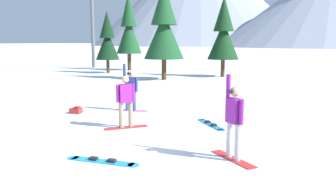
# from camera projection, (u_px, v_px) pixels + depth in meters

# --- Properties ---
(ground_plane) EXTENTS (800.00, 800.00, 0.00)m
(ground_plane) POSITION_uv_depth(u_px,v_px,m) (99.00, 149.00, 9.32)
(ground_plane) COLOR white
(snowboarder_foreground) EXTENTS (1.35, 1.09, 2.06)m
(snowboarder_foreground) POSITION_uv_depth(u_px,v_px,m) (234.00, 120.00, 8.32)
(snowboarder_foreground) COLOR red
(snowboarder_foreground) RESTS_ON ground_plane
(snowboarder_midground) EXTENTS (1.16, 1.27, 1.74)m
(snowboarder_midground) POSITION_uv_depth(u_px,v_px,m) (126.00, 100.00, 11.42)
(snowboarder_midground) COLOR red
(snowboarder_midground) RESTS_ON ground_plane
(snowboarder_background) EXTENTS (1.48, 0.55, 1.94)m
(snowboarder_background) POSITION_uv_depth(u_px,v_px,m) (131.00, 89.00, 14.27)
(snowboarder_background) COLOR pink
(snowboarder_background) RESTS_ON ground_plane
(loose_snowboard_near_right) EXTENTS (1.48, 1.46, 0.09)m
(loose_snowboard_near_right) POSITION_uv_depth(u_px,v_px,m) (211.00, 124.00, 11.96)
(loose_snowboard_near_right) COLOR #1E8CD8
(loose_snowboard_near_right) RESTS_ON ground_plane
(loose_snowboard_near_left) EXTENTS (1.92, 0.55, 0.09)m
(loose_snowboard_near_left) POSITION_uv_depth(u_px,v_px,m) (102.00, 161.00, 8.29)
(loose_snowboard_near_left) COLOR #1E8CD8
(loose_snowboard_near_left) RESTS_ON ground_plane
(backpack_red) EXTENTS (0.55, 0.40, 0.28)m
(backpack_red) POSITION_uv_depth(u_px,v_px,m) (76.00, 110.00, 13.88)
(backpack_red) COLOR red
(backpack_red) RESTS_ON ground_plane
(pine_tree_slender) EXTENTS (2.53, 2.53, 6.41)m
(pine_tree_slender) POSITION_uv_depth(u_px,v_px,m) (224.00, 33.00, 27.75)
(pine_tree_slender) COLOR #472D19
(pine_tree_slender) RESTS_ON ground_plane
(pine_tree_broad) EXTENTS (2.97, 2.97, 7.11)m
(pine_tree_broad) POSITION_uv_depth(u_px,v_px,m) (164.00, 27.00, 25.50)
(pine_tree_broad) COLOR #472D19
(pine_tree_broad) RESTS_ON ground_plane
(pine_tree_tall) EXTENTS (2.12, 2.12, 5.53)m
(pine_tree_tall) POSITION_uv_depth(u_px,v_px,m) (107.00, 40.00, 31.16)
(pine_tree_tall) COLOR #472D19
(pine_tree_tall) RESTS_ON ground_plane
(pine_tree_short) EXTENTS (2.48, 2.48, 7.53)m
(pine_tree_short) POSITION_uv_depth(u_px,v_px,m) (129.00, 29.00, 34.19)
(pine_tree_short) COLOR #472D19
(pine_tree_short) RESTS_ON ground_plane
(ski_lift_tower) EXTENTS (3.50, 0.36, 10.73)m
(ski_lift_tower) POSITION_uv_depth(u_px,v_px,m) (92.00, 10.00, 37.11)
(ski_lift_tower) COLOR #595B60
(ski_lift_tower) RESTS_ON ground_plane
(peak_north_spur) EXTENTS (122.11, 122.11, 45.32)m
(peak_north_spur) POSITION_uv_depth(u_px,v_px,m) (333.00, 1.00, 181.40)
(peak_north_spur) COLOR #9EA3B2
(peak_north_spur) RESTS_ON ground_plane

